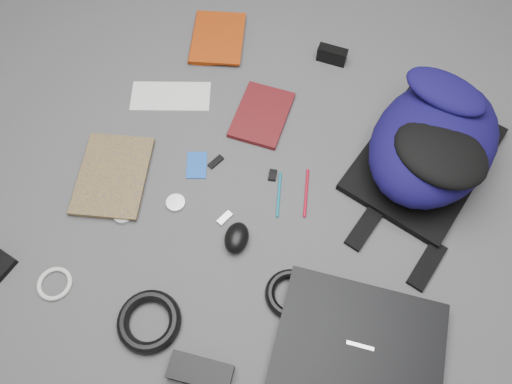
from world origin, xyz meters
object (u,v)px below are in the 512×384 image
at_px(compact_camera, 332,55).
at_px(power_brick, 200,372).
at_px(comic_book, 80,173).
at_px(dvd_case, 262,115).
at_px(laptop, 359,347).
at_px(mouse, 237,238).
at_px(textbook_red, 192,37).
at_px(backpack, 434,141).

relative_size(compact_camera, power_brick, 0.63).
xyz_separation_m(comic_book, dvd_case, (0.39, 0.39, -0.00)).
height_order(laptop, mouse, mouse).
bearing_deg(dvd_case, power_brick, -82.73).
bearing_deg(comic_book, dvd_case, 27.00).
relative_size(textbook_red, dvd_case, 1.08).
xyz_separation_m(laptop, comic_book, (-0.87, 0.15, -0.01)).
relative_size(comic_book, compact_camera, 2.80).
relative_size(textbook_red, comic_book, 0.87).
bearing_deg(power_brick, dvd_case, 92.92).
xyz_separation_m(textbook_red, power_brick, (0.49, -0.93, 0.01)).
xyz_separation_m(textbook_red, comic_book, (-0.06, -0.59, -0.00)).
distance_m(compact_camera, mouse, 0.69).
bearing_deg(laptop, comic_book, 161.94).
relative_size(textbook_red, compact_camera, 2.42).
relative_size(backpack, compact_camera, 5.26).
distance_m(textbook_red, power_brick, 1.05).
bearing_deg(textbook_red, mouse, -73.06).
xyz_separation_m(laptop, power_brick, (-0.32, -0.20, -0.00)).
bearing_deg(power_brick, mouse, 90.92).
relative_size(backpack, mouse, 5.54).
bearing_deg(dvd_case, compact_camera, 62.95).
xyz_separation_m(comic_book, power_brick, (0.55, -0.34, 0.01)).
xyz_separation_m(backpack, compact_camera, (-0.37, 0.25, -0.08)).
relative_size(mouse, power_brick, 0.60).
distance_m(backpack, power_brick, 0.85).
distance_m(backpack, mouse, 0.59).
relative_size(laptop, dvd_case, 1.85).
height_order(textbook_red, dvd_case, textbook_red).
bearing_deg(laptop, mouse, 151.49).
height_order(laptop, comic_book, laptop).
bearing_deg(power_brick, textbook_red, 108.60).
relative_size(dvd_case, compact_camera, 2.25).
height_order(textbook_red, mouse, mouse).
relative_size(textbook_red, mouse, 2.55).
height_order(laptop, textbook_red, laptop).
distance_m(laptop, comic_book, 0.88).
bearing_deg(compact_camera, dvd_case, -115.26).
bearing_deg(textbook_red, backpack, -29.77).
xyz_separation_m(compact_camera, mouse, (-0.02, -0.69, -0.00)).
xyz_separation_m(laptop, dvd_case, (-0.48, 0.54, -0.01)).
bearing_deg(laptop, power_brick, -156.66).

